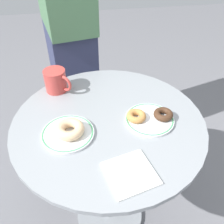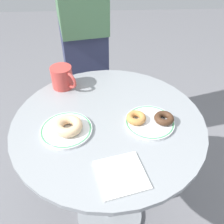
{
  "view_description": "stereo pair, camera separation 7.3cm",
  "coord_description": "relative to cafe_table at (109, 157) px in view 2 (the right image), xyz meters",
  "views": [
    {
      "loc": [
        -0.09,
        -0.64,
        1.32
      ],
      "look_at": [
        0.01,
        -0.0,
        0.76
      ],
      "focal_mm": 38.38,
      "sensor_mm": 36.0,
      "label": 1
    },
    {
      "loc": [
        -0.02,
        -0.65,
        1.32
      ],
      "look_at": [
        0.01,
        -0.0,
        0.76
      ],
      "focal_mm": 38.38,
      "sensor_mm": 36.0,
      "label": 2
    }
  ],
  "objects": [
    {
      "name": "person_figure",
      "position": [
        -0.12,
        0.6,
        0.33
      ],
      "size": [
        0.29,
        0.42,
        1.68
      ],
      "color": "#2D3351",
      "rests_on": "ground"
    },
    {
      "name": "paper_napkin",
      "position": [
        0.03,
        -0.24,
        0.22
      ],
      "size": [
        0.17,
        0.17,
        0.01
      ],
      "primitive_type": "cube",
      "rotation": [
        0.0,
        0.0,
        0.24
      ],
      "color": "white",
      "rests_on": "cafe_table"
    },
    {
      "name": "donut_chocolate",
      "position": [
        0.2,
        -0.03,
        0.24
      ],
      "size": [
        0.08,
        0.08,
        0.02
      ],
      "primitive_type": "torus",
      "rotation": [
        0.0,
        0.0,
        2.98
      ],
      "color": "#422819",
      "rests_on": "plate_right"
    },
    {
      "name": "donut_old_fashioned",
      "position": [
        0.1,
        -0.02,
        0.24
      ],
      "size": [
        0.08,
        0.08,
        0.02
      ],
      "primitive_type": "torus",
      "rotation": [
        0.0,
        0.0,
        3.31
      ],
      "color": "#BC7F42",
      "rests_on": "plate_right"
    },
    {
      "name": "plate_right",
      "position": [
        0.15,
        -0.03,
        0.22
      ],
      "size": [
        0.18,
        0.18,
        0.01
      ],
      "color": "white",
      "rests_on": "cafe_table"
    },
    {
      "name": "coffee_mug",
      "position": [
        -0.19,
        0.22,
        0.26
      ],
      "size": [
        0.11,
        0.11,
        0.09
      ],
      "color": "#B73D38",
      "rests_on": "cafe_table"
    },
    {
      "name": "cafe_table",
      "position": [
        0.0,
        0.0,
        0.0
      ],
      "size": [
        0.71,
        0.71,
        0.72
      ],
      "color": "gray",
      "rests_on": "ground"
    },
    {
      "name": "plate_left",
      "position": [
        -0.15,
        -0.05,
        0.22
      ],
      "size": [
        0.18,
        0.18,
        0.01
      ],
      "color": "white",
      "rests_on": "cafe_table"
    },
    {
      "name": "donut_glazed",
      "position": [
        -0.14,
        -0.06,
        0.25
      ],
      "size": [
        0.12,
        0.12,
        0.03
      ],
      "primitive_type": "torus",
      "rotation": [
        0.0,
        0.0,
        2.91
      ],
      "color": "#E0B789",
      "rests_on": "plate_left"
    },
    {
      "name": "ground_plane",
      "position": [
        0.0,
        0.0,
        -0.52
      ],
      "size": [
        7.0,
        7.0,
        0.02
      ],
      "primitive_type": "cube",
      "color": "slate"
    }
  ]
}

